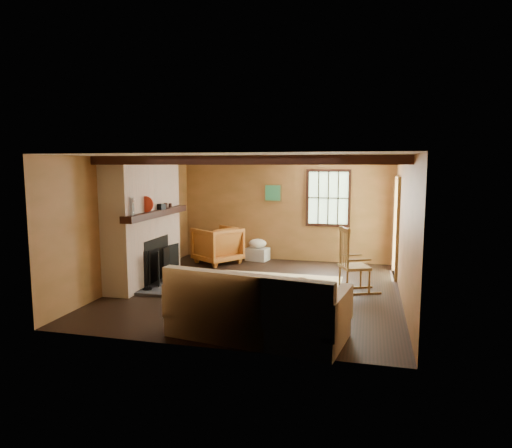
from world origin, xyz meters
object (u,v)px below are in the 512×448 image
(sofa, at_px, (256,313))
(armchair, at_px, (217,245))
(fireplace, at_px, (145,226))
(laundry_basket, at_px, (258,254))
(rocking_chair, at_px, (352,265))

(sofa, relative_size, armchair, 2.63)
(sofa, bearing_deg, fireplace, 149.87)
(fireplace, xyz_separation_m, armchair, (0.77, 1.99, -0.68))
(laundry_basket, bearing_deg, armchair, -148.02)
(rocking_chair, relative_size, sofa, 0.48)
(fireplace, distance_m, laundry_basket, 3.13)
(sofa, height_order, armchair, sofa)
(rocking_chair, height_order, laundry_basket, rocking_chair)
(fireplace, xyz_separation_m, laundry_basket, (1.60, 2.51, -0.95))
(fireplace, bearing_deg, sofa, -39.37)
(rocking_chair, distance_m, armchair, 3.56)
(fireplace, height_order, sofa, fireplace)
(rocking_chair, height_order, sofa, rocking_chair)
(fireplace, relative_size, rocking_chair, 2.03)
(sofa, distance_m, armchair, 4.70)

